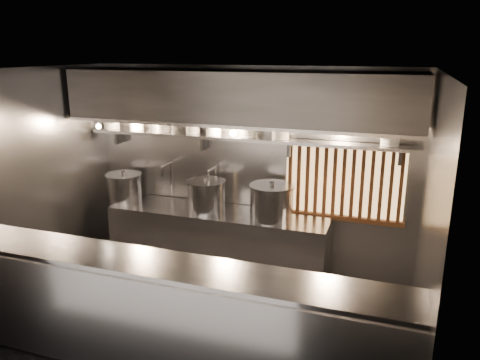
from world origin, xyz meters
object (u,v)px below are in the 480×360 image
Objects in this scene: heat_lamp at (97,122)px; stock_pot_right at (271,202)px; stock_pot_mid at (206,195)px; pendant_bulb at (233,133)px; stock_pot_left at (124,187)px.

stock_pot_right is at bearing 5.63° from heat_lamp.
heat_lamp is 0.55× the size of stock_pot_mid.
heat_lamp is 1.87× the size of pendant_bulb.
stock_pot_right reaches higher than stock_pot_left.
stock_pot_mid is (-0.36, -0.09, -0.85)m from pendant_bulb.
stock_pot_mid is (1.29, -0.03, 0.01)m from stock_pot_left.
heat_lamp is at bearing -169.60° from stock_pot_mid.
pendant_bulb is at bearing 13.42° from stock_pot_mid.
pendant_bulb is at bearing 11.00° from heat_lamp.
stock_pot_right is (0.91, -0.03, 0.02)m from stock_pot_mid.
heat_lamp reaches higher than stock_pot_left.
stock_pot_right is (0.56, -0.12, -0.83)m from pendant_bulb.
heat_lamp is 1.83m from pendant_bulb.
pendant_bulb is 0.28× the size of stock_pot_right.
stock_pot_mid is at bearing -1.48° from stock_pot_left.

